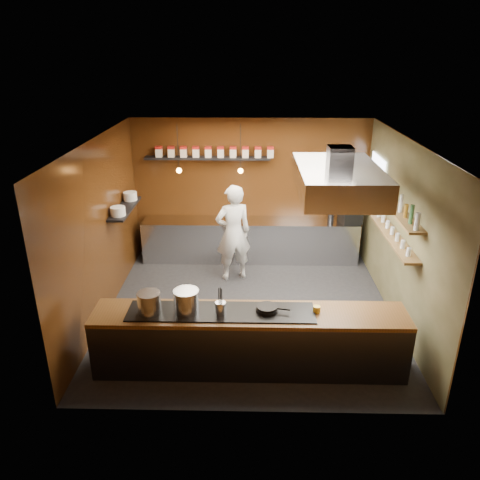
{
  "coord_description": "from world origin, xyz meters",
  "views": [
    {
      "loc": [
        -0.01,
        -7.2,
        4.34
      ],
      "look_at": [
        -0.18,
        0.4,
        1.18
      ],
      "focal_mm": 35.0,
      "sensor_mm": 36.0,
      "label": 1
    }
  ],
  "objects_px": {
    "stockpot_large": "(149,303)",
    "chef": "(233,233)",
    "extractor_hood": "(338,180)",
    "espresso_machine": "(350,213)",
    "stockpot_small": "(186,301)"
  },
  "relations": [
    {
      "from": "chef",
      "to": "extractor_hood",
      "type": "bearing_deg",
      "value": 115.39
    },
    {
      "from": "stockpot_small",
      "to": "extractor_hood",
      "type": "bearing_deg",
      "value": 29.24
    },
    {
      "from": "extractor_hood",
      "to": "stockpot_small",
      "type": "height_order",
      "value": "extractor_hood"
    },
    {
      "from": "stockpot_small",
      "to": "chef",
      "type": "relative_size",
      "value": 0.18
    },
    {
      "from": "stockpot_large",
      "to": "espresso_machine",
      "type": "height_order",
      "value": "espresso_machine"
    },
    {
      "from": "stockpot_large",
      "to": "espresso_machine",
      "type": "xyz_separation_m",
      "value": [
        3.48,
        3.77,
        0.01
      ]
    },
    {
      "from": "stockpot_large",
      "to": "chef",
      "type": "relative_size",
      "value": 0.17
    },
    {
      "from": "chef",
      "to": "espresso_machine",
      "type": "bearing_deg",
      "value": -179.97
    },
    {
      "from": "stockpot_large",
      "to": "stockpot_small",
      "type": "xyz_separation_m",
      "value": [
        0.5,
        0.05,
        0.01
      ]
    },
    {
      "from": "espresso_machine",
      "to": "stockpot_small",
      "type": "bearing_deg",
      "value": -141.01
    },
    {
      "from": "stockpot_large",
      "to": "chef",
      "type": "xyz_separation_m",
      "value": [
        1.04,
        2.92,
        -0.12
      ]
    },
    {
      "from": "stockpot_small",
      "to": "stockpot_large",
      "type": "bearing_deg",
      "value": -174.45
    },
    {
      "from": "extractor_hood",
      "to": "stockpot_large",
      "type": "distance_m",
      "value": 3.28
    },
    {
      "from": "stockpot_large",
      "to": "stockpot_small",
      "type": "relative_size",
      "value": 0.92
    },
    {
      "from": "extractor_hood",
      "to": "chef",
      "type": "distance_m",
      "value": 2.79
    }
  ]
}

